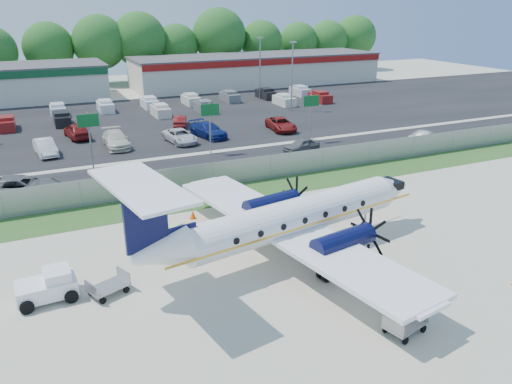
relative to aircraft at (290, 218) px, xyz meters
name	(u,v)px	position (x,y,z in m)	size (l,w,h in m)	color
ground	(301,265)	(0.10, -1.29, -2.35)	(170.00, 170.00, 0.00)	beige
grass_verge	(223,195)	(0.10, 10.71, -2.35)	(170.00, 4.00, 0.02)	#2D561E
access_road	(194,169)	(0.10, 17.71, -2.34)	(170.00, 8.00, 0.02)	black
parking_lot	(141,121)	(0.10, 38.71, -2.34)	(170.00, 32.00, 0.02)	black
perimeter_fence	(214,175)	(0.10, 12.71, -1.35)	(120.00, 0.06, 1.99)	gray
building_east	(257,69)	(26.10, 60.70, 0.28)	(44.40, 12.40, 5.24)	silver
sign_left	(89,128)	(-7.90, 21.62, 1.26)	(1.80, 0.26, 5.00)	gray
sign_mid	(210,117)	(3.10, 21.62, 1.26)	(1.80, 0.26, 5.00)	gray
sign_right	(311,108)	(14.10, 21.62, 1.26)	(1.80, 0.26, 5.00)	gray
light_pole_ne	(292,72)	(20.10, 36.71, 2.88)	(0.90, 0.35, 9.09)	gray
light_pole_se	(260,64)	(20.10, 46.71, 2.88)	(0.90, 0.35, 9.09)	gray
tree_line	(100,84)	(0.10, 72.71, -2.35)	(112.00, 6.00, 14.00)	#205E1B
aircraft	(290,218)	(0.00, 0.00, 0.00)	(19.96, 19.58, 6.10)	white
pushback_tug	(49,286)	(-12.72, 0.99, -1.64)	(2.84, 2.10, 1.49)	white
baggage_cart_near	(108,286)	(-10.06, 0.17, -1.89)	(2.20, 1.79, 1.00)	gray
baggage_cart_far	(405,323)	(1.25, -8.44, -1.89)	(2.11, 1.57, 0.99)	gray
cone_starboard_wing	(193,215)	(-3.33, 7.44, -2.08)	(0.41, 0.41, 0.58)	#D54806
road_car_west	(24,198)	(-13.65, 16.42, -2.35)	(2.77, 6.00, 1.67)	#595B5E
road_car_mid	(301,151)	(11.45, 18.70, -2.35)	(1.54, 3.84, 1.31)	#595B5E
road_car_east	(428,145)	(24.55, 15.43, -2.35)	(1.58, 4.52, 1.49)	#595B5E
parked_car_a	(47,155)	(-11.42, 27.91, -2.35)	(1.62, 4.63, 1.53)	silver
parked_car_b	(117,147)	(-4.80, 27.93, -2.35)	(2.26, 5.56, 1.61)	beige
parked_car_c	(180,143)	(1.61, 26.96, -2.35)	(2.31, 5.01, 1.39)	silver
parked_car_d	(208,137)	(5.07, 27.93, -2.35)	(2.19, 5.39, 1.56)	navy
parked_car_e	(281,130)	(13.68, 27.34, -2.35)	(2.40, 5.22, 1.45)	maroon
parked_car_f	(78,138)	(-7.95, 33.33, -2.35)	(2.00, 4.96, 1.69)	maroon
parked_car_g	(180,126)	(3.75, 34.14, -2.35)	(1.40, 4.03, 1.33)	maroon
far_parking_rows	(133,114)	(0.10, 43.71, -2.35)	(56.00, 10.00, 1.60)	gray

